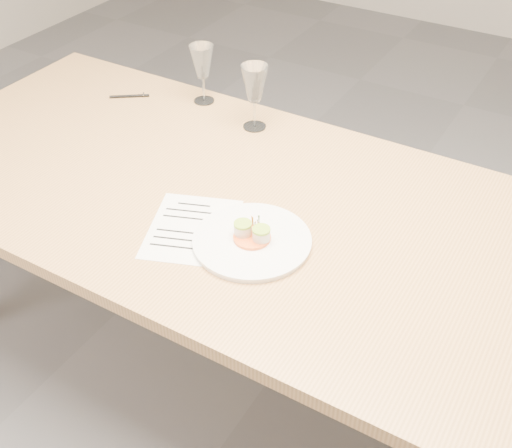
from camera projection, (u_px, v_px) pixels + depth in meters
The scene contains 7 objects.
ground at pixel (269, 380), 2.23m from camera, with size 7.00×7.00×0.00m, color slate.
dining_table at pixel (272, 227), 1.81m from camera, with size 2.40×1.00×0.75m.
dinner_plate at pixel (252, 240), 1.64m from camera, with size 0.31×0.31×0.08m.
recipe_sheet at pixel (192, 228), 1.70m from camera, with size 0.31×0.35×0.00m.
ballpoint_pen at pixel (130, 96), 2.28m from camera, with size 0.12×0.09×0.01m.
wine_glass_0 at pixel (202, 63), 2.17m from camera, with size 0.08×0.08×0.21m.
wine_glass_1 at pixel (255, 85), 2.02m from camera, with size 0.09×0.09×0.22m.
Camera 1 is at (0.68, -1.23, 1.82)m, focal length 45.00 mm.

